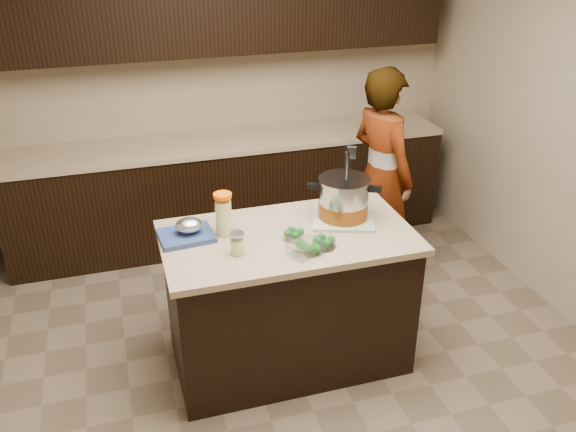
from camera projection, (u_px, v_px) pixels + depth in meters
The scene contains 13 objects.
ground_plane at pixel (288, 357), 3.93m from camera, with size 4.00×4.00×0.00m, color brown.
room_shell at pixel (288, 97), 3.16m from camera, with size 4.04×4.04×2.72m.
back_cabinets at pixel (227, 133), 4.99m from camera, with size 3.60×0.63×2.33m.
island at pixel (288, 299), 3.73m from camera, with size 1.46×0.81×0.90m.
dish_towel at pixel (343, 217), 3.70m from camera, with size 0.36×0.36×0.02m, color #5A7A52.
stock_pot at pixel (344, 200), 3.64m from camera, with size 0.42×0.41×0.45m.
lemonade_pitcher at pixel (224, 216), 3.48m from camera, with size 0.13×0.13×0.25m.
mason_jar at pixel (237, 244), 3.30m from camera, with size 0.11×0.11×0.14m.
broccoli_tub_left at pixel (294, 235), 3.46m from camera, with size 0.15×0.15×0.06m.
broccoli_tub_right at pixel (324, 242), 3.38m from camera, with size 0.16×0.16×0.06m.
broccoli_tub_rect at pixel (306, 249), 3.32m from camera, with size 0.23×0.20×0.07m.
blue_tray at pixel (187, 232), 3.47m from camera, with size 0.33×0.27×0.12m.
person at pixel (381, 175), 4.53m from camera, with size 0.59×0.39×1.62m, color gray.
Camera 1 is at (-0.89, -2.96, 2.59)m, focal length 38.00 mm.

